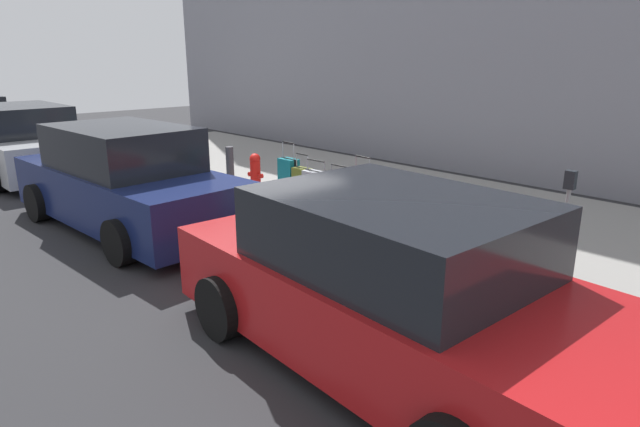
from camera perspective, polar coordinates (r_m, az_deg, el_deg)
ground_plane at (r=9.49m, az=-7.27°, el=-0.28°), size 40.00×40.00×0.00m
sidewalk_curb at (r=11.06m, az=3.23°, el=2.60°), size 18.00×5.00×0.14m
suitcase_olive_0 at (r=7.58m, az=14.20°, el=-1.61°), size 0.40×0.21×0.62m
suitcase_teal_1 at (r=7.82m, az=11.69°, el=-0.54°), size 0.39×0.28×0.71m
suitcase_maroon_2 at (r=8.07m, az=9.01°, el=-0.23°), size 0.42×0.27×0.81m
suitcase_navy_3 at (r=8.26m, az=6.11°, el=0.11°), size 0.37×0.26×0.76m
suitcase_red_4 at (r=8.57m, az=4.45°, el=1.67°), size 0.40×0.28×1.07m
suitcase_black_5 at (r=8.85m, az=1.98°, el=1.55°), size 0.41×0.25×0.87m
suitcase_silver_6 at (r=9.14m, az=-0.44°, el=2.37°), size 0.48×0.23×0.89m
suitcase_olive_7 at (r=9.56m, az=-1.87°, el=2.90°), size 0.36×0.21×0.92m
suitcase_teal_8 at (r=9.89m, az=-3.33°, el=3.65°), size 0.39×0.24×1.08m
fire_hydrant at (r=10.55m, az=-6.86°, el=4.41°), size 0.39×0.21×0.75m
bollard_post at (r=10.98m, az=-9.49°, el=4.87°), size 0.15×0.15×0.82m
parking_meter at (r=7.02m, az=24.66°, el=0.60°), size 0.12×0.09×1.27m
parked_car_red_0 at (r=4.82m, az=7.69°, el=-7.72°), size 4.56×2.28×1.56m
parked_car_navy_1 at (r=9.13m, az=-19.95°, el=3.21°), size 4.75×2.16×1.65m
parked_car_silver_2 at (r=14.37m, az=-29.03°, el=6.57°), size 4.78×2.17×1.62m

